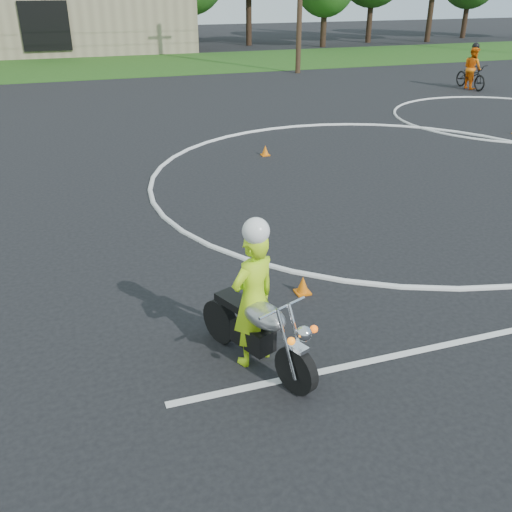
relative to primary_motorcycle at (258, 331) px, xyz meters
name	(u,v)px	position (x,y,z in m)	size (l,w,h in m)	color
ground	(453,219)	(5.67, 3.59, -0.55)	(120.00, 120.00, 0.00)	black
grass_strip	(186,63)	(5.67, 30.59, -0.54)	(120.00, 10.00, 0.02)	#1E4714
course_markings	(425,156)	(7.84, 7.94, -0.54)	(19.05, 19.05, 0.12)	silver
primary_motorcycle	(258,331)	(0.00, 0.00, 0.00)	(1.03, 2.02, 1.13)	black
rider_primary_grp	(253,295)	(-0.02, 0.13, 0.46)	(0.81, 0.69, 2.09)	#BEF519
rider_second_grp	(472,73)	(16.46, 17.26, 0.18)	(0.81, 2.17, 2.07)	black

